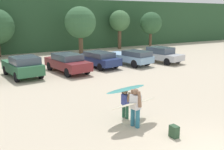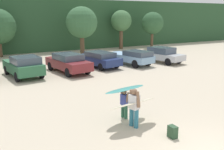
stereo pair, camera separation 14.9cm
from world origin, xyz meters
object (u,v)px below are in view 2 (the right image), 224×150
Objects in this scene: parked_car_maroon at (68,62)px; parked_car_navy at (99,59)px; parked_car_forest_green at (24,66)px; surfboard_teal at (125,89)px; parked_car_silver at (161,54)px; person_child at (124,102)px; backpack_dropped at (173,132)px; parked_car_sky_blue at (131,57)px; person_adult at (134,106)px; surfboard_cream at (133,103)px.

parked_car_navy is at bearing -84.31° from parked_car_maroon.
parked_car_forest_green is 1.97× the size of surfboard_teal.
parked_car_silver is 3.65× the size of person_child.
backpack_dropped is (0.59, -2.43, -0.49)m from person_child.
parked_car_forest_green reaches higher than parked_car_sky_blue.
parked_car_maroon is 11.03m from person_adult.
parked_car_sky_blue is 3.24m from parked_car_silver.
parked_car_navy is at bearing 75.80° from backpack_dropped.
parked_car_forest_green is 10.35m from person_child.
surfboard_teal is at bearing -107.75° from person_adult.
parked_car_maroon is 10.92m from surfboard_cream.
surfboard_cream is 0.86m from surfboard_teal.
surfboard_cream is at bearing -101.06° from person_adult.
parked_car_silver is at bearing 52.35° from backpack_dropped.
parked_car_sky_blue is 11.00× the size of backpack_dropped.
parked_car_maroon is at bearing 88.47° from backpack_dropped.
parked_car_navy is 1.96× the size of surfboard_cream.
parked_car_forest_green is 12.61m from parked_car_silver.
parked_car_sky_blue is (6.02, 0.25, -0.05)m from parked_car_maroon.
surfboard_cream is at bearing 70.77° from person_child.
parked_car_silver is at bearing -146.98° from surfboard_teal.
parked_car_silver is 1.91× the size of surfboard_cream.
parked_car_maroon is 2.20× the size of surfboard_teal.
person_adult reaches higher than parked_car_navy.
parked_car_navy is 12.44m from person_adult.
parked_car_silver is at bearing -142.08° from surfboard_cream.
parked_car_silver is at bearing -98.91° from parked_car_maroon.
backpack_dropped is at bearing 130.12° from parked_car_silver.
parked_car_maroon is 1.04× the size of parked_car_silver.
parked_car_silver reaches higher than surfboard_cream.
person_adult is (-7.09, -11.22, 0.16)m from parked_car_sky_blue.
parked_car_maroon is at bearing 93.11° from parked_car_navy.
parked_car_silver is at bearing -97.72° from parked_car_forest_green.
parked_car_navy is 11.60m from surfboard_teal.
parked_car_forest_green is at bearing 77.50° from parked_car_silver.
parked_car_silver is (3.23, -0.26, 0.02)m from parked_car_sky_blue.
parked_car_maroon is 12.46m from backpack_dropped.
surfboard_teal is (-10.20, -10.09, 0.58)m from parked_car_silver.
parked_car_maroon is 10.06m from person_child.
person_adult is (-4.08, -11.75, 0.17)m from parked_car_navy.
person_child reaches higher than backpack_dropped.
parked_car_navy is at bearing -121.66° from surfboard_teal.
surfboard_cream is (-7.08, -11.12, 0.22)m from parked_car_sky_blue.
person_child is at bearing 148.56° from parked_car_navy.
surfboard_teal is at bearing 104.77° from backpack_dropped.
surfboard_teal is (-6.97, -10.35, 0.60)m from parked_car_sky_blue.
person_child reaches higher than surfboard_cream.
surfboard_teal is 2.66m from backpack_dropped.
backpack_dropped is (-6.35, -12.69, -0.51)m from parked_car_sky_blue.
person_child is at bearing -173.89° from parked_car_forest_green.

